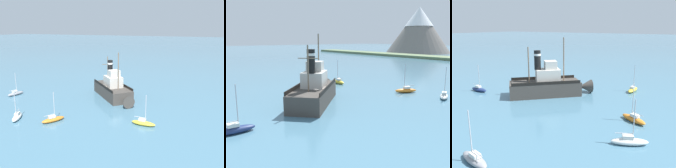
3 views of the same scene
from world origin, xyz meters
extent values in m
plane|color=#477289|center=(0.00, 0.00, 0.00)|extent=(600.00, 600.00, 0.00)
cube|color=#423D38|center=(-0.62, -0.44, 1.20)|extent=(11.52, 11.67, 2.40)
cone|color=#423D38|center=(-5.64, 4.72, 1.20)|extent=(3.36, 3.36, 2.35)
cube|color=beige|center=(-0.97, -0.08, 3.50)|extent=(4.94, 4.96, 2.20)
cube|color=beige|center=(-1.32, 0.27, 5.30)|extent=(2.97, 2.97, 1.40)
cylinder|color=black|center=(0.22, -1.30, 6.20)|extent=(1.10, 1.10, 3.20)
cylinder|color=silver|center=(0.22, -1.30, 7.10)|extent=(1.16, 1.16, 0.35)
cylinder|color=#75604C|center=(-2.92, 1.92, 6.15)|extent=(0.20, 0.20, 7.50)
cylinder|color=#75604C|center=(1.26, -2.38, 5.40)|extent=(0.20, 0.20, 6.00)
cylinder|color=#75604C|center=(1.26, -2.38, 6.72)|extent=(1.95, 1.90, 0.12)
cube|color=black|center=(-2.17, -1.95, 2.65)|extent=(8.03, 8.26, 0.50)
cube|color=black|center=(0.93, 1.06, 2.65)|extent=(8.03, 8.26, 0.50)
ellipsoid|color=gold|center=(-10.92, 11.84, 0.35)|extent=(3.86, 1.31, 0.70)
cube|color=silver|center=(-10.72, 11.83, 0.88)|extent=(1.13, 0.70, 0.36)
cylinder|color=#B7B7BC|center=(-11.22, 11.86, 2.80)|extent=(0.10, 0.10, 4.20)
cylinder|color=#B7B7BC|center=(-10.32, 11.81, 1.25)|extent=(1.80, 0.18, 0.08)
ellipsoid|color=white|center=(9.03, 17.36, 0.35)|extent=(2.69, 3.89, 0.70)
cube|color=silver|center=(9.12, 17.18, 0.88)|extent=(1.07, 1.27, 0.36)
cylinder|color=#B7B7BC|center=(8.89, 17.62, 2.80)|extent=(0.10, 0.10, 4.20)
cylinder|color=#B7B7BC|center=(9.30, 16.82, 1.25)|extent=(0.88, 1.64, 0.08)
ellipsoid|color=gray|center=(19.60, 6.74, 0.35)|extent=(1.78, 3.94, 0.70)
cube|color=silver|center=(19.63, 6.94, 0.88)|extent=(0.83, 1.20, 0.36)
cylinder|color=#B7B7BC|center=(19.54, 6.45, 2.80)|extent=(0.10, 0.10, 4.20)
cylinder|color=#B7B7BC|center=(19.71, 7.33, 1.25)|extent=(0.41, 1.78, 0.08)
ellipsoid|color=orange|center=(2.86, 15.98, 0.35)|extent=(2.80, 3.86, 0.70)
cube|color=silver|center=(2.95, 16.16, 0.88)|extent=(1.09, 1.27, 0.36)
cylinder|color=#B7B7BC|center=(2.71, 15.72, 2.80)|extent=(0.10, 0.10, 4.20)
cylinder|color=#B7B7BC|center=(3.14, 16.51, 1.25)|extent=(0.94, 1.61, 0.08)
ellipsoid|color=navy|center=(3.89, -12.25, 0.35)|extent=(1.18, 3.82, 0.70)
cube|color=silver|center=(3.89, -12.45, 0.88)|extent=(0.66, 1.11, 0.36)
cylinder|color=#B7B7BC|center=(3.90, -11.95, 2.80)|extent=(0.10, 0.10, 4.20)
cylinder|color=#B7B7BC|center=(3.88, -12.85, 1.25)|extent=(0.12, 1.80, 0.08)
camera|label=1|loc=(-19.48, 45.16, 15.04)|focal=38.00mm
camera|label=2|loc=(27.51, -17.62, 9.17)|focal=38.00mm
camera|label=3|loc=(31.21, 23.38, 11.92)|focal=38.00mm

